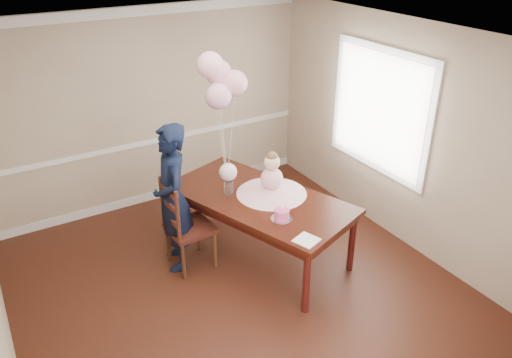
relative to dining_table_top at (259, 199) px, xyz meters
name	(u,v)px	position (x,y,z in m)	size (l,w,h in m)	color
floor	(243,294)	(-0.53, -0.53, -0.78)	(4.50, 5.00, 0.00)	black
ceiling	(239,43)	(-0.53, -0.53, 1.92)	(4.50, 5.00, 0.02)	silver
wall_back	(150,110)	(-0.53, 1.97, 0.57)	(4.50, 0.02, 2.70)	tan
wall_right	(409,139)	(1.72, -0.53, 0.57)	(0.02, 5.00, 2.70)	tan
chair_rail_trim	(154,141)	(-0.53, 1.96, 0.12)	(4.50, 0.02, 0.07)	white
crown_molding	(140,11)	(-0.53, 1.96, 1.85)	(4.50, 0.02, 0.12)	silver
baseboard_trim	(159,194)	(-0.53, 1.96, -0.72)	(4.50, 0.02, 0.12)	silver
window_frame	(379,110)	(1.70, -0.03, 0.77)	(0.02, 1.66, 1.56)	white
window_blinds	(378,111)	(1.68, -0.03, 0.77)	(0.01, 1.50, 1.40)	white
dining_table_top	(259,199)	(0.00, 0.00, 0.00)	(1.08, 2.15, 0.05)	black
table_apron	(259,205)	(0.00, 0.00, -0.08)	(0.97, 2.04, 0.11)	black
table_leg_fl	(306,282)	(-0.10, -1.08, -0.40)	(0.08, 0.08, 0.75)	black
table_leg_fr	(352,242)	(0.76, -0.78, -0.40)	(0.08, 0.08, 0.75)	black
table_leg_bl	(174,216)	(-0.76, 0.78, -0.40)	(0.08, 0.08, 0.75)	black
table_leg_br	(224,189)	(0.10, 1.08, -0.40)	(0.08, 0.08, 0.75)	black
baby_skirt	(272,189)	(0.17, 0.00, 0.08)	(0.82, 0.82, 0.11)	#EFB0C6
baby_torso	(272,178)	(0.17, 0.00, 0.22)	(0.26, 0.26, 0.26)	#FFA1CE
baby_head	(272,162)	(0.17, 0.00, 0.42)	(0.18, 0.18, 0.18)	beige
baby_hair	(272,157)	(0.17, 0.00, 0.49)	(0.13, 0.13, 0.13)	brown
cake_platter	(282,219)	(-0.04, -0.53, 0.03)	(0.24, 0.24, 0.01)	#B5B5BA
birthday_cake	(282,214)	(-0.04, -0.53, 0.09)	(0.16, 0.16, 0.11)	#E44887
cake_flower_a	(282,208)	(-0.04, -0.53, 0.16)	(0.03, 0.03, 0.03)	white
cake_flower_b	(282,207)	(-0.02, -0.50, 0.16)	(0.03, 0.03, 0.03)	white
rose_vase_near	(229,187)	(-0.26, 0.25, 0.11)	(0.11, 0.11, 0.17)	silver
roses_near	(228,172)	(-0.26, 0.25, 0.31)	(0.20, 0.20, 0.20)	silver
napkin	(307,240)	(-0.05, -0.99, 0.03)	(0.22, 0.22, 0.01)	white
balloon_weight	(227,178)	(-0.10, 0.59, 0.04)	(0.04, 0.04, 0.02)	silver
balloon_a	(218,96)	(-0.20, 0.56, 1.10)	(0.30, 0.30, 0.30)	#E4A1C4
balloon_b	(235,83)	(0.02, 0.58, 1.21)	(0.30, 0.30, 0.30)	#E09FB6
balloon_c	(219,73)	(-0.11, 0.70, 1.32)	(0.30, 0.30, 0.30)	#E2A0BA
balloon_d	(210,65)	(-0.22, 0.69, 1.43)	(0.30, 0.30, 0.30)	#FFB4CA
balloon_ribbon_a	(223,145)	(-0.15, 0.58, 0.49)	(0.00, 0.00, 0.90)	silver
balloon_ribbon_b	(231,139)	(-0.04, 0.59, 0.54)	(0.00, 0.00, 1.01)	white
balloon_ribbon_c	(223,134)	(-0.10, 0.65, 0.60)	(0.00, 0.00, 1.12)	white
balloon_ribbon_d	(219,131)	(-0.16, 0.64, 0.65)	(0.00, 0.00, 1.23)	white
dining_chair_seat	(190,228)	(-0.77, 0.26, -0.28)	(0.49, 0.49, 0.06)	#33130E
chair_leg_fl	(183,261)	(-0.96, 0.05, -0.54)	(0.04, 0.04, 0.48)	#391C0F
chair_leg_fr	(215,250)	(-0.56, 0.07, -0.54)	(0.04, 0.04, 0.48)	#3E2111
chair_leg_bl	(168,244)	(-0.97, 0.45, -0.54)	(0.04, 0.04, 0.48)	#331B0E
chair_leg_br	(199,233)	(-0.57, 0.47, -0.54)	(0.04, 0.04, 0.48)	#361E0E
chair_back_post_l	(178,217)	(-0.98, 0.05, 0.04)	(0.04, 0.04, 0.62)	#36180E
chair_back_post_r	(162,201)	(-1.00, 0.45, 0.04)	(0.04, 0.04, 0.62)	#3B1D10
chair_slat_low	(171,220)	(-0.99, 0.25, -0.09)	(0.03, 0.44, 0.06)	#3E1B11
chair_slat_mid	(170,206)	(-0.99, 0.25, 0.09)	(0.03, 0.44, 0.06)	#3C1610
chair_slat_top	(168,191)	(-0.99, 0.25, 0.27)	(0.03, 0.44, 0.06)	#35150E
woman	(173,198)	(-0.90, 0.37, 0.09)	(0.63, 0.42, 1.74)	black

